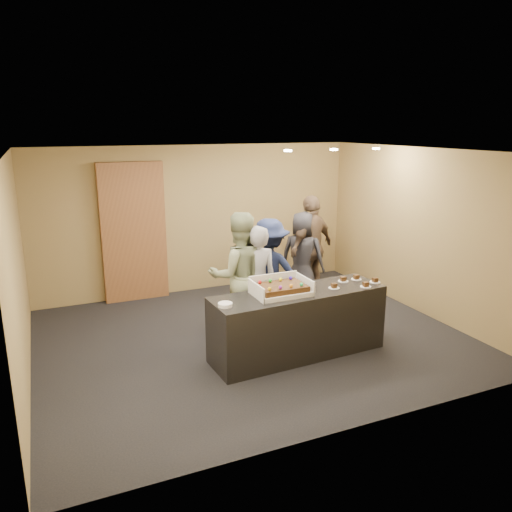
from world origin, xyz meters
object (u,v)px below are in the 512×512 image
serving_counter (298,323)px  person_server_grey (257,282)px  storage_cabinet (134,232)px  sheet_cake (281,287)px  person_dark_suit (302,256)px  person_brown_extra (311,247)px  person_sage_man (239,275)px  cake_box (280,290)px  plate_stack (225,305)px  person_navy_man (269,272)px

serving_counter → person_server_grey: person_server_grey is taller
storage_cabinet → sheet_cake: (1.31, -3.15, -0.22)m
person_dark_suit → storage_cabinet: bearing=20.1°
person_dark_suit → person_brown_extra: bearing=-125.0°
serving_counter → person_dark_suit: (1.11, 1.93, 0.35)m
person_sage_man → person_server_grey: bearing=154.4°
person_sage_man → cake_box: bearing=112.3°
sheet_cake → plate_stack: size_ratio=3.51×
sheet_cake → serving_counter: bearing=-0.0°
serving_counter → storage_cabinet: bearing=113.5°
storage_cabinet → plate_stack: (0.49, -3.28, -0.30)m
cake_box → sheet_cake: cake_box is taller
serving_counter → storage_cabinet: 3.61m
person_sage_man → plate_stack: bearing=68.8°
plate_stack → person_dark_suit: (2.20, 2.05, -0.12)m
sheet_cake → person_dark_suit: person_dark_suit is taller
person_server_grey → person_sage_man: 0.27m
cake_box → plate_stack: size_ratio=4.11×
plate_stack → person_server_grey: person_server_grey is taller
storage_cabinet → person_server_grey: 2.74m
person_server_grey → person_brown_extra: (1.58, 1.18, 0.10)m
person_server_grey → person_navy_man: person_server_grey is taller
serving_counter → person_navy_man: 1.25m
storage_cabinet → plate_stack: bearing=-81.4°
serving_counter → sheet_cake: (-0.26, 0.00, 0.55)m
person_server_grey → cake_box: bearing=96.8°
storage_cabinet → person_dark_suit: 2.99m
person_server_grey → plate_stack: bearing=54.3°
person_navy_man → person_dark_suit: (1.00, 0.75, -0.04)m
cake_box → serving_counter: bearing=-5.9°
sheet_cake → person_dark_suit: 2.38m
cake_box → plate_stack: bearing=-169.4°
sheet_cake → person_navy_man: 1.25m
person_sage_man → storage_cabinet: bearing=-55.3°
serving_counter → person_dark_suit: person_dark_suit is taller
storage_cabinet → plate_stack: size_ratio=13.71×
serving_counter → plate_stack: (-1.08, -0.13, 0.47)m
person_sage_man → person_dark_suit: size_ratio=1.16×
storage_cabinet → person_server_grey: size_ratio=1.46×
plate_stack → person_server_grey: bearing=48.1°
serving_counter → person_sage_man: 1.15m
plate_stack → person_brown_extra: size_ratio=0.10×
person_brown_extra → storage_cabinet: bearing=-46.1°
person_navy_man → person_brown_extra: (1.19, 0.78, 0.10)m
person_sage_man → person_navy_man: size_ratio=1.11×
cake_box → person_server_grey: 0.76m
plate_stack → sheet_cake: bearing=8.8°
plate_stack → person_brown_extra: person_brown_extra is taller
serving_counter → storage_cabinet: size_ratio=0.98×
person_sage_man → person_dark_suit: 1.89m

